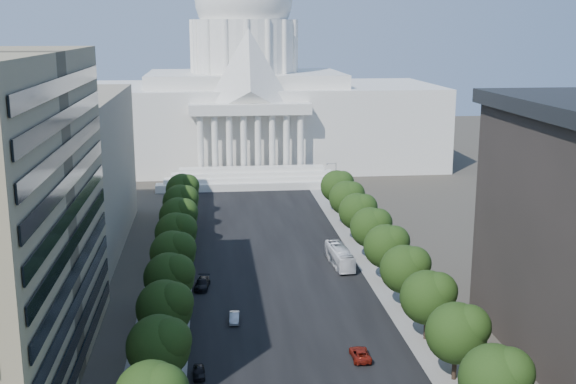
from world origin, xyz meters
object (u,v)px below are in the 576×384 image
object	(u,v)px
car_red	(360,354)
car_dark_b	(202,284)
car_dark_a	(199,372)
car_silver	(234,318)
city_bus	(340,256)

from	to	relation	value
car_red	car_dark_b	xyz separation A→B (m)	(-20.86, 28.86, 0.11)
car_dark_a	car_red	xyz separation A→B (m)	(21.08, 2.71, 0.06)
car_red	car_dark_b	size ratio (longest dim) A/B	0.90
car_silver	car_red	size ratio (longest dim) A/B	0.81
city_bus	car_red	bearing A→B (deg)	-99.73
city_bus	car_silver	bearing A→B (deg)	-133.52
car_red	car_dark_a	bearing A→B (deg)	7.52
car_silver	car_red	distance (m)	21.34
car_dark_b	city_bus	bearing A→B (deg)	27.78
car_silver	car_dark_b	bearing A→B (deg)	111.25
car_silver	car_red	bearing A→B (deg)	-38.21
car_silver	city_bus	bearing A→B (deg)	53.11
car_silver	car_red	xyz separation A→B (m)	(16.02, -14.09, 0.03)
car_silver	city_bus	world-z (taller)	city_bus
car_red	car_dark_b	bearing A→B (deg)	-53.94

